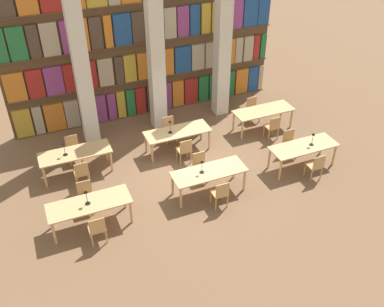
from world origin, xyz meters
name	(u,v)px	position (x,y,z in m)	size (l,w,h in m)	color
ground_plane	(191,169)	(0.00, 0.00, 0.00)	(40.00, 40.00, 0.00)	brown
bookshelf_bank	(146,45)	(0.01, 4.06, 2.66)	(9.93, 0.35, 5.50)	brown
pillar_left	(80,58)	(-2.46, 2.96, 3.00)	(0.49, 0.49, 6.00)	beige
pillar_center	(155,46)	(0.00, 2.96, 3.00)	(0.49, 0.49, 6.00)	beige
pillar_right	(223,36)	(2.46, 2.96, 3.00)	(0.49, 0.49, 6.00)	beige
reading_table_0	(89,206)	(-3.36, -1.23, 0.68)	(2.16, 0.80, 0.77)	tan
chair_0	(97,228)	(-3.34, -1.91, 0.48)	(0.42, 0.40, 0.89)	tan
chair_1	(86,195)	(-3.34, -0.54, 0.48)	(0.42, 0.40, 0.89)	tan
desk_lamp_0	(86,195)	(-3.39, -1.24, 1.07)	(0.14, 0.14, 0.44)	black
reading_table_1	(209,173)	(0.06, -1.21, 0.68)	(2.16, 0.80, 0.77)	tan
chair_2	(220,193)	(0.10, -1.89, 0.48)	(0.42, 0.40, 0.89)	tan
chair_3	(200,166)	(0.10, -0.52, 0.48)	(0.42, 0.40, 0.89)	tan
desk_lamp_1	(202,164)	(-0.15, -1.18, 1.05)	(0.14, 0.14, 0.42)	black
reading_table_2	(303,148)	(3.30, -1.19, 0.68)	(2.16, 0.80, 0.77)	tan
chair_4	(316,166)	(3.29, -1.87, 0.48)	(0.42, 0.40, 0.89)	tan
chair_5	(290,142)	(3.29, -0.50, 0.48)	(0.42, 0.40, 0.89)	tan
desk_lamp_2	(313,137)	(3.55, -1.23, 1.06)	(0.14, 0.14, 0.43)	black
reading_table_3	(75,155)	(-3.28, 1.22, 0.68)	(2.16, 0.80, 0.77)	tan
chair_6	(82,172)	(-3.25, 0.53, 0.48)	(0.42, 0.40, 0.89)	tan
chair_7	(73,148)	(-3.25, 1.91, 0.48)	(0.42, 0.40, 0.89)	tan
desk_lamp_3	(64,146)	(-3.56, 1.19, 1.08)	(0.14, 0.14, 0.46)	black
reading_table_4	(177,133)	(0.02, 1.14, 0.68)	(2.16, 0.80, 0.77)	tan
chair_8	(185,150)	(-0.02, 0.45, 0.48)	(0.42, 0.40, 0.89)	tan
chair_9	(169,129)	(-0.02, 1.82, 0.48)	(0.42, 0.40, 0.89)	tan
desk_lamp_4	(170,124)	(-0.23, 1.14, 1.08)	(0.14, 0.14, 0.46)	black
reading_table_5	(263,112)	(3.32, 1.25, 0.68)	(2.16, 0.80, 0.77)	tan
chair_10	(273,127)	(3.29, 0.56, 0.48)	(0.42, 0.40, 0.89)	tan
chair_11	(253,109)	(3.29, 1.93, 0.48)	(0.42, 0.40, 0.89)	tan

